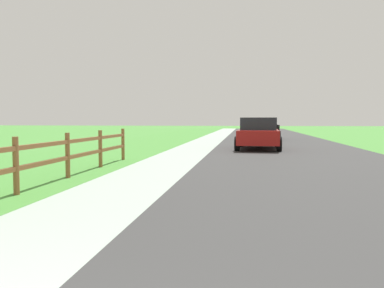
# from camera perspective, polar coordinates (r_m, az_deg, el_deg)

# --- Properties ---
(ground_plane) EXTENTS (120.00, 120.00, 0.00)m
(ground_plane) POSITION_cam_1_polar(r_m,az_deg,el_deg) (25.98, 4.39, 0.45)
(ground_plane) COLOR #4B923B
(road_asphalt) EXTENTS (7.00, 66.00, 0.01)m
(road_asphalt) POSITION_cam_1_polar(r_m,az_deg,el_deg) (28.00, 11.81, 0.62)
(road_asphalt) COLOR #363636
(road_asphalt) RESTS_ON ground
(curb_concrete) EXTENTS (6.00, 66.00, 0.01)m
(curb_concrete) POSITION_cam_1_polar(r_m,az_deg,el_deg) (28.30, -1.44, 0.72)
(curb_concrete) COLOR #A3B5A7
(curb_concrete) RESTS_ON ground
(grass_verge) EXTENTS (5.00, 66.00, 0.00)m
(grass_verge) POSITION_cam_1_polar(r_m,az_deg,el_deg) (28.58, -4.41, 0.74)
(grass_verge) COLOR #4B923B
(grass_verge) RESTS_ON ground
(rail_fence) EXTENTS (0.11, 13.01, 1.09)m
(rail_fence) POSITION_cam_1_polar(r_m,az_deg,el_deg) (8.04, -24.00, -2.29)
(rail_fence) COLOR brown
(rail_fence) RESTS_ON ground
(parked_suv_red) EXTENTS (2.19, 4.36, 1.49)m
(parked_suv_red) POSITION_cam_1_polar(r_m,az_deg,el_deg) (19.04, 9.53, 1.48)
(parked_suv_red) COLOR maroon
(parked_suv_red) RESTS_ON ground
(parked_car_black) EXTENTS (2.21, 4.63, 1.52)m
(parked_car_black) POSITION_cam_1_polar(r_m,az_deg,el_deg) (27.71, 10.25, 2.21)
(parked_car_black) COLOR black
(parked_car_black) RESTS_ON ground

